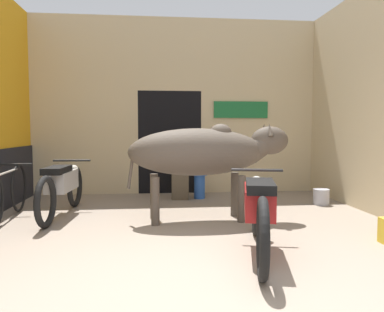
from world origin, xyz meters
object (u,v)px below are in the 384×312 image
at_px(motorcycle_far, 62,185).
at_px(bicycle, 8,193).
at_px(bucket, 321,197).
at_px(shopkeeper_seated, 180,163).
at_px(plastic_stool, 199,185).
at_px(motorcycle_near, 259,208).
at_px(cow, 205,152).

distance_m(motorcycle_far, bicycle, 0.71).
height_order(motorcycle_far, bucket, motorcycle_far).
distance_m(shopkeeper_seated, bucket, 2.50).
distance_m(shopkeeper_seated, plastic_stool, 0.55).
xyz_separation_m(bicycle, shopkeeper_seated, (2.47, 1.37, 0.28)).
height_order(motorcycle_near, motorcycle_far, motorcycle_near).
bearing_deg(motorcycle_far, plastic_stool, 29.08).
height_order(plastic_stool, bucket, plastic_stool).
relative_size(cow, bicycle, 1.24).
relative_size(motorcycle_far, shopkeeper_seated, 1.62).
bearing_deg(motorcycle_near, cow, 103.87).
distance_m(cow, bicycle, 2.78).
height_order(motorcycle_far, plastic_stool, motorcycle_far).
height_order(motorcycle_far, shopkeeper_seated, shopkeeper_seated).
distance_m(motorcycle_near, shopkeeper_seated, 3.16).
bearing_deg(bucket, shopkeeper_seated, 161.12).
xyz_separation_m(motorcycle_near, motorcycle_far, (-2.37, 1.88, -0.02)).
bearing_deg(bucket, bicycle, -173.07).
distance_m(motorcycle_far, shopkeeper_seated, 2.17).
bearing_deg(bicycle, cow, -6.05).
relative_size(motorcycle_near, bucket, 7.78).
bearing_deg(bicycle, shopkeeper_seated, 29.04).
xyz_separation_m(motorcycle_far, plastic_stool, (2.14, 1.19, -0.20)).
bearing_deg(bicycle, motorcycle_near, -29.38).
distance_m(plastic_stool, bucket, 2.10).
height_order(shopkeeper_seated, bucket, shopkeeper_seated).
bearing_deg(bucket, motorcycle_near, -126.80).
distance_m(bicycle, shopkeeper_seated, 2.84).
bearing_deg(bucket, cow, -157.33).
bearing_deg(shopkeeper_seated, motorcycle_near, -79.24).
relative_size(motorcycle_near, bicycle, 1.11).
bearing_deg(plastic_stool, shopkeeper_seated, 176.23).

